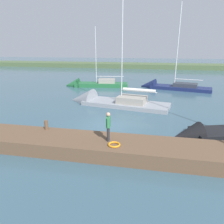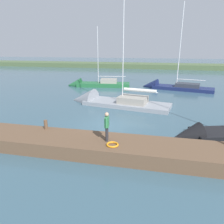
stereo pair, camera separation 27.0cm
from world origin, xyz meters
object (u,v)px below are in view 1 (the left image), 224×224
Objects in this scene: sailboat_inner_slip at (166,87)px; sailboat_mid_channel at (91,85)px; life_ring_buoy at (114,145)px; person_on_dock at (108,125)px; sailboat_near_dock at (221,134)px; sailboat_behind_pier at (104,103)px; mooring_post_near at (46,125)px.

sailboat_inner_slip is 11.11m from sailboat_mid_channel.
sailboat_mid_channel is (7.27, -20.37, -0.66)m from life_ring_buoy.
sailboat_inner_slip is at bearing -107.72° from person_on_dock.
sailboat_near_dock is 6.03× the size of person_on_dock.
sailboat_behind_pier is (3.10, -10.93, -0.75)m from life_ring_buoy.
sailboat_behind_pier is at bearing 68.70° from sailboat_inner_slip.
sailboat_near_dock is at bearing 123.78° from sailboat_mid_channel.
sailboat_near_dock is at bearing -164.70° from mooring_post_near.
mooring_post_near is 0.89× the size of life_ring_buoy.
sailboat_behind_pier is 11.68m from sailboat_near_dock.
mooring_post_near is at bearing 91.90° from sailboat_behind_pier.
sailboat_mid_channel is 5.91× the size of person_on_dock.
person_on_dock is (0.43, -0.54, 0.88)m from life_ring_buoy.
life_ring_buoy is at bearing 102.40° from sailboat_mid_channel.
mooring_post_near is 19.21m from sailboat_mid_channel.
sailboat_behind_pier reaches higher than sailboat_near_dock.
sailboat_mid_channel is 21.04m from person_on_dock.
life_ring_buoy is 21.17m from sailboat_inner_slip.
life_ring_buoy is (-4.58, 1.37, -0.25)m from mooring_post_near.
sailboat_mid_channel is at bearing -55.45° from sailboat_behind_pier.
life_ring_buoy is 0.05× the size of sailboat_inner_slip.
mooring_post_near is 21.20m from sailboat_inner_slip.
mooring_post_near is at bearing -1.35° from sailboat_near_dock.
sailboat_near_dock is at bearing -146.14° from life_ring_buoy.
sailboat_behind_pier reaches higher than sailboat_inner_slip.
sailboat_inner_slip is 1.25× the size of sailboat_near_dock.
person_on_dock is (-2.67, 10.39, 1.63)m from sailboat_behind_pier.
mooring_post_near is 11.63m from sailboat_near_dock.
person_on_dock is at bearing 101.79° from sailboat_mid_channel.
person_on_dock is at bearing 12.32° from sailboat_near_dock.
sailboat_behind_pier is at bearing 106.60° from sailboat_mid_channel.
sailboat_mid_channel is at bearing -65.62° from sailboat_near_dock.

